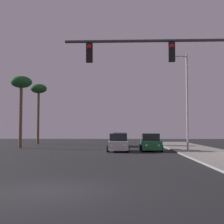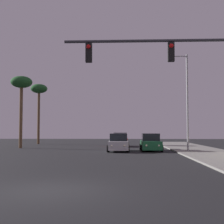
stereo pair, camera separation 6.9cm
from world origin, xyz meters
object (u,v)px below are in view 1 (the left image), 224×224
at_px(car_silver, 118,143).
at_px(street_lamp, 186,97).
at_px(car_green, 151,143).
at_px(palm_tree_mid, 21,86).
at_px(traffic_light_mast, 181,71).
at_px(car_red, 120,140).
at_px(palm_tree_far, 39,92).

xyz_separation_m(car_silver, street_lamp, (6.34, -0.26, 4.36)).
distance_m(car_green, palm_tree_mid, 16.00).
bearing_deg(car_green, traffic_light_mast, 90.67).
xyz_separation_m(car_red, traffic_light_mast, (3.19, -23.84, 3.99)).
height_order(car_green, street_lamp, street_lamp).
height_order(car_silver, palm_tree_far, palm_tree_far).
bearing_deg(traffic_light_mast, car_red, 97.61).
distance_m(street_lamp, palm_tree_far, 23.74).
distance_m(car_red, palm_tree_far, 14.94).
relative_size(car_red, street_lamp, 0.48).
relative_size(car_silver, palm_tree_far, 0.50).
relative_size(car_silver, street_lamp, 0.48).
relative_size(car_green, traffic_light_mast, 0.55).
bearing_deg(car_silver, palm_tree_far, -52.30).
xyz_separation_m(traffic_light_mast, street_lamp, (3.10, 14.76, 0.36)).
relative_size(car_green, palm_tree_mid, 0.53).
height_order(car_green, palm_tree_far, palm_tree_far).
bearing_deg(car_red, traffic_light_mast, 98.18).
distance_m(car_green, street_lamp, 5.51).
height_order(car_red, traffic_light_mast, traffic_light_mast).
distance_m(car_green, palm_tree_far, 21.68).
xyz_separation_m(traffic_light_mast, palm_tree_mid, (-14.27, 19.85, 2.24)).
relative_size(car_green, car_red, 1.00).
distance_m(car_silver, car_green, 3.15).
xyz_separation_m(street_lamp, palm_tree_far, (-18.17, 15.09, 2.40)).
bearing_deg(palm_tree_far, car_silver, -51.40).
bearing_deg(palm_tree_far, car_green, -43.59).
relative_size(car_silver, traffic_light_mast, 0.55).
height_order(car_silver, car_green, same).
bearing_deg(car_green, street_lamp, 164.90).
bearing_deg(car_green, palm_tree_far, -43.46).
xyz_separation_m(car_green, traffic_light_mast, (0.15, -15.65, 3.99)).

